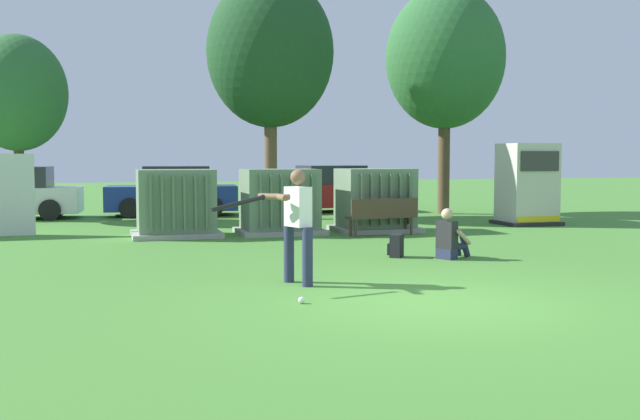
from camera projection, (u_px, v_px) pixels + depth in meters
ground_plane at (435, 303)px, 9.64m from camera, size 96.00×96.00×0.00m
transformer_west at (176, 204)px, 17.64m from camera, size 2.10×1.70×1.62m
transformer_mid_west at (280, 202)px, 18.30m from camera, size 2.10×1.70×1.62m
transformer_mid_east at (375, 201)px, 18.86m from camera, size 2.10×1.70×1.62m
generator_enclosure at (527, 185)px, 20.73m from camera, size 1.60×1.40×2.30m
park_bench at (383, 214)px, 17.85m from camera, size 1.83×0.58×0.92m
batter at (295, 220)px, 10.97m from camera, size 1.58×0.86×1.74m
sports_ball at (301, 300)px, 9.61m from camera, size 0.09×0.09×0.09m
seated_spectator at (450, 239)px, 13.84m from camera, size 0.79×0.67×0.96m
backpack at (396, 246)px, 14.04m from camera, size 0.37×0.38×0.44m
tree_left at (17, 93)px, 21.60m from camera, size 2.89×2.89×5.53m
tree_center_left at (270, 53)px, 22.43m from camera, size 3.91×3.91×7.46m
tree_center_right at (445, 59)px, 24.33m from camera, size 3.96×3.96×7.56m
parked_car_leftmost at (11, 195)px, 22.64m from camera, size 4.34×2.21×1.62m
parked_car_left_of_center at (173, 192)px, 23.97m from camera, size 4.36×2.27×1.62m
parked_car_right_of_center at (328, 190)px, 25.65m from camera, size 4.34×2.21×1.62m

